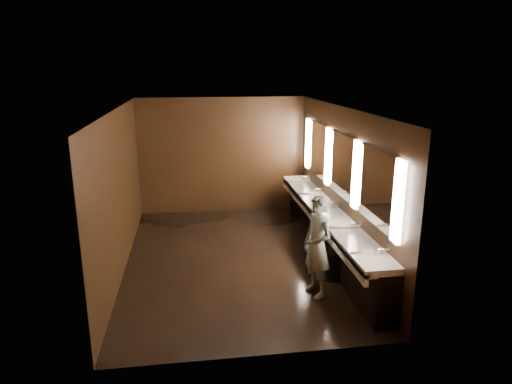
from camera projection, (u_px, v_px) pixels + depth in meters
The scene contains 10 objects.
floor at pixel (235, 259), 8.58m from camera, with size 6.00×6.00×0.00m, color black.
ceiling at pixel (233, 108), 7.83m from camera, with size 4.00×6.00×0.02m, color #2D2D2B.
wall_back at pixel (222, 156), 11.07m from camera, with size 4.00×0.02×2.80m, color black.
wall_front at pixel (260, 252), 5.35m from camera, with size 4.00×0.02×2.80m, color black.
wall_left at pixel (120, 191), 7.93m from camera, with size 0.02×6.00×2.80m, color black.
wall_right at pixel (341, 183), 8.48m from camera, with size 0.02×6.00×2.80m, color black.
sink_counter at pixel (329, 229), 8.70m from camera, with size 0.55×5.40×1.01m.
mirror_band at pixel (341, 165), 8.39m from camera, with size 0.06×5.03×1.15m.
person at pixel (317, 246), 7.05m from camera, with size 0.60×0.39×1.63m, color #97CCE1.
trash_bin at pixel (334, 265), 7.72m from camera, with size 0.32×0.32×0.50m, color black.
Camera 1 is at (-0.75, -7.90, 3.51)m, focal length 32.00 mm.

